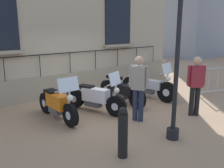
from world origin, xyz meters
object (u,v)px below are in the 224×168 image
Objects in this scene: motorcycle_orange at (58,104)px; motorcycle_white at (95,98)px; crowd_barrier at (222,80)px; bollard at (123,132)px; motorcycle_black at (122,91)px; motorcycle_silver at (149,86)px; pedestrian_walking at (196,83)px; lamppost at (179,26)px; pedestrian_standing at (139,85)px.

motorcycle_white is (0.18, 1.15, -0.01)m from motorcycle_orange.
crowd_barrier is 1.88× the size of bollard.
motorcycle_black is at bearing -113.61° from crowd_barrier.
crowd_barrier is (1.47, 4.87, 0.14)m from motorcycle_white.
motorcycle_orange reaches higher than motorcycle_white.
motorcycle_silver is at bearing 86.01° from motorcycle_orange.
motorcycle_black is at bearing -159.75° from pedestrian_walking.
motorcycle_orange reaches higher than crowd_barrier.
lamppost is at bearing 84.30° from bollard.
bollard is (0.98, -6.02, -0.05)m from crowd_barrier.
motorcycle_silver is 1.15× the size of crowd_barrier.
motorcycle_white is 1.99× the size of bollard.
motorcycle_silver is at bearing -118.77° from crowd_barrier.
crowd_barrier is (1.65, 6.01, 0.13)m from motorcycle_orange.
motorcycle_white is at bearing -83.44° from motorcycle_black.
bollard is at bearing -0.14° from motorcycle_orange.
motorcycle_black is at bearing 161.40° from lamppost.
motorcycle_black reaches higher than bollard.
bollard is (2.59, -2.35, 0.08)m from motorcycle_black.
motorcycle_white reaches higher than bollard.
motorcycle_black is 1.23× the size of pedestrian_standing.
motorcycle_silver reaches higher than motorcycle_orange.
bollard is 3.21m from pedestrian_walking.
pedestrian_standing reaches higher than motorcycle_silver.
bollard is 2.05m from pedestrian_standing.
motorcycle_black is 0.99× the size of motorcycle_silver.
bollard is 0.60× the size of pedestrian_walking.
motorcycle_orange is at bearing -91.00° from motorcycle_black.
bollard is at bearing -54.78° from pedestrian_standing.
pedestrian_standing reaches higher than pedestrian_walking.
crowd_barrier is at bearing 73.20° from motorcycle_white.
bollard is (-0.14, -1.43, -1.99)m from lamppost.
pedestrian_walking is (2.24, 3.15, 0.53)m from motorcycle_orange.
motorcycle_white is at bearing -91.57° from motorcycle_silver.
motorcycle_black reaches higher than motorcycle_orange.
motorcycle_black reaches higher than crowd_barrier.
bollard is 0.58× the size of pedestrian_standing.
motorcycle_white is 2.93m from pedestrian_walking.
motorcycle_white is at bearing -106.80° from crowd_barrier.
motorcycle_black is 1.28× the size of pedestrian_walking.
pedestrian_walking is (-0.39, 3.16, 0.45)m from bollard.
motorcycle_orange is at bearing 179.86° from bollard.
lamppost reaches higher than crowd_barrier.
motorcycle_silver is (0.24, 3.45, 0.01)m from motorcycle_orange.
bollard is (2.63, -0.01, 0.08)m from motorcycle_orange.
pedestrian_walking reaches higher than crowd_barrier.
lamppost is at bearing -72.95° from pedestrian_walking.
lamppost is at bearing -38.77° from motorcycle_silver.
pedestrian_walking is at bearing 20.25° from motorcycle_black.
motorcycle_black is 0.53× the size of lamppost.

